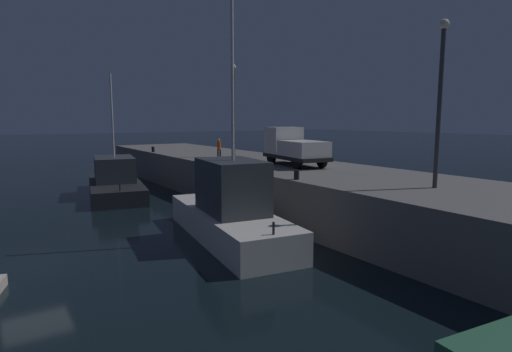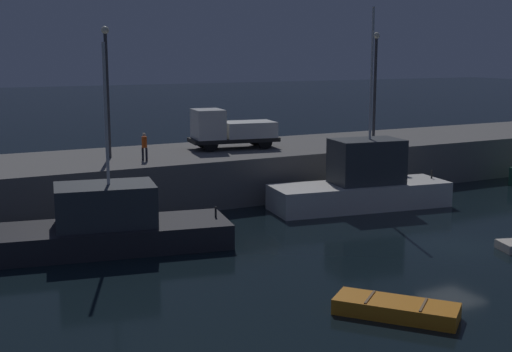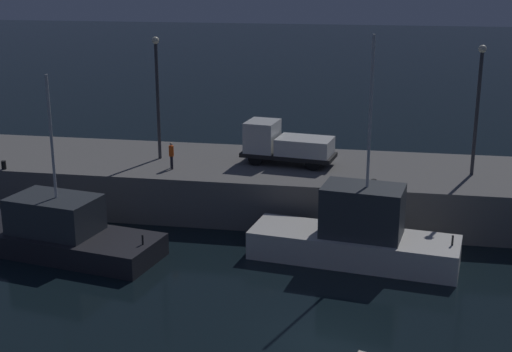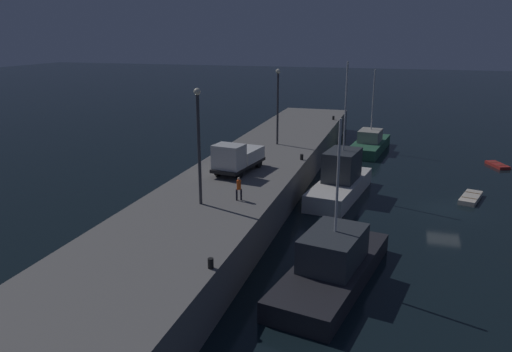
# 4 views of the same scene
# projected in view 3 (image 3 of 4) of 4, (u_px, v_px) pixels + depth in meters

# --- Properties ---
(ground_plane) EXTENTS (320.00, 320.00, 0.00)m
(ground_plane) POSITION_uv_depth(u_px,v_px,m) (319.00, 343.00, 27.96)
(ground_plane) COLOR black
(pier_quay) EXTENTS (62.87, 8.65, 2.77)m
(pier_quay) POSITION_uv_depth(u_px,v_px,m) (345.00, 190.00, 42.61)
(pier_quay) COLOR slate
(pier_quay) RESTS_ON ground
(fishing_trawler_red) EXTENTS (10.64, 4.58, 11.22)m
(fishing_trawler_red) POSITION_uv_depth(u_px,v_px,m) (356.00, 234.00, 35.42)
(fishing_trawler_red) COLOR silver
(fishing_trawler_red) RESTS_ON ground
(fishing_boat_blue) EXTENTS (11.58, 5.64, 9.20)m
(fishing_boat_blue) POSITION_uv_depth(u_px,v_px,m) (56.00, 232.00, 36.65)
(fishing_boat_blue) COLOR #232328
(fishing_boat_blue) RESTS_ON ground
(lamp_post_west) EXTENTS (0.44, 0.44, 7.44)m
(lamp_post_west) POSITION_uv_depth(u_px,v_px,m) (157.00, 88.00, 42.97)
(lamp_post_west) COLOR #38383D
(lamp_post_west) RESTS_ON pier_quay
(lamp_post_east) EXTENTS (0.44, 0.44, 7.33)m
(lamp_post_east) POSITION_uv_depth(u_px,v_px,m) (478.00, 100.00, 39.51)
(lamp_post_east) COLOR #38383D
(lamp_post_east) RESTS_ON pier_quay
(utility_truck) EXTENTS (5.77, 2.94, 2.52)m
(utility_truck) POSITION_uv_depth(u_px,v_px,m) (284.00, 144.00, 42.68)
(utility_truck) COLOR black
(utility_truck) RESTS_ON pier_quay
(dockworker) EXTENTS (0.39, 0.39, 1.58)m
(dockworker) POSITION_uv_depth(u_px,v_px,m) (171.00, 154.00, 41.70)
(dockworker) COLOR black
(dockworker) RESTS_ON pier_quay
(bollard_west) EXTENTS (0.28, 0.28, 0.50)m
(bollard_west) POSITION_uv_depth(u_px,v_px,m) (4.00, 165.00, 41.77)
(bollard_west) COLOR black
(bollard_west) RESTS_ON pier_quay
(bollard_central) EXTENTS (0.28, 0.28, 0.49)m
(bollard_central) POSITION_uv_depth(u_px,v_px,m) (374.00, 184.00, 38.19)
(bollard_central) COLOR black
(bollard_central) RESTS_ON pier_quay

